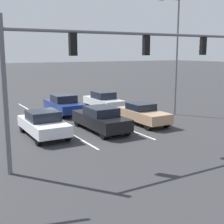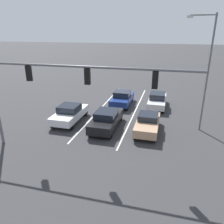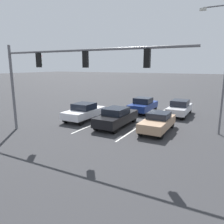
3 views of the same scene
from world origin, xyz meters
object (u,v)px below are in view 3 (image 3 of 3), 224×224
Objects in this scene: traffic_signal_gantry at (57,68)px; street_lamp_left_shoulder at (223,63)px; car_silver_leftlane_second at (180,108)px; car_navy_midlane_second at (143,105)px; car_white_rightlane_front at (84,111)px; car_black_midlane_front at (116,117)px; car_tan_leftlane_front at (158,122)px.

traffic_signal_gantry is 11.22m from street_lamp_left_shoulder.
car_navy_midlane_second is (3.77, 0.25, -0.01)m from car_silver_leftlane_second.
car_white_rightlane_front is at bearing -73.25° from traffic_signal_gantry.
street_lamp_left_shoulder is (-7.38, 4.68, 4.32)m from car_navy_midlane_second.
traffic_signal_gantry is (-1.48, 4.93, 3.98)m from car_white_rightlane_front.
car_black_midlane_front is at bearing 90.14° from car_navy_midlane_second.
car_tan_leftlane_front is at bearing 119.38° from car_navy_midlane_second.
street_lamp_left_shoulder is at bearing 147.63° from car_navy_midlane_second.
car_silver_leftlane_second is at bearing -93.08° from car_tan_leftlane_front.
car_navy_midlane_second reaches higher than car_silver_leftlane_second.
car_white_rightlane_front is 6.78m from car_navy_midlane_second.
traffic_signal_gantry is at bearing 40.00° from car_tan_leftlane_front.
traffic_signal_gantry is (2.07, 10.71, 3.98)m from car_navy_midlane_second.
car_navy_midlane_second reaches higher than car_black_midlane_front.
car_black_midlane_front is at bearing -115.28° from traffic_signal_gantry.
car_silver_leftlane_second is 7.48m from street_lamp_left_shoulder.
car_silver_leftlane_second is at bearing -176.15° from car_navy_midlane_second.
street_lamp_left_shoulder reaches higher than car_tan_leftlane_front.
car_black_midlane_front is 7.54m from car_silver_leftlane_second.
car_tan_leftlane_front is 6.35m from car_silver_leftlane_second.
street_lamp_left_shoulder reaches higher than car_white_rightlane_front.
car_tan_leftlane_front is 0.96× the size of car_white_rightlane_front.
street_lamp_left_shoulder reaches higher than traffic_signal_gantry.
car_tan_leftlane_front is 0.90× the size of car_black_midlane_front.
car_silver_leftlane_second is at bearing -53.79° from street_lamp_left_shoulder.
car_navy_midlane_second is at bearing -32.37° from street_lamp_left_shoulder.
car_white_rightlane_front is (6.99, -0.32, 0.05)m from car_tan_leftlane_front.
car_tan_leftlane_front is 6.06m from street_lamp_left_shoulder.
car_black_midlane_front is 1.04× the size of car_silver_leftlane_second.
car_white_rightlane_front reaches higher than car_tan_leftlane_front.
car_black_midlane_front reaches higher than car_tan_leftlane_front.
car_navy_midlane_second is (-3.56, -5.77, -0.01)m from car_white_rightlane_front.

